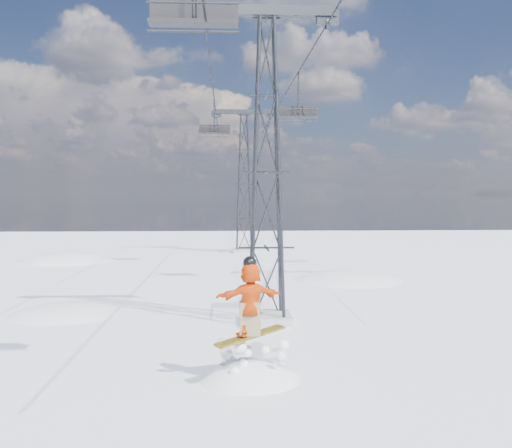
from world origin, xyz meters
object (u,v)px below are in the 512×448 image
object	(u,v)px
lift_tower_near	(266,173)
snowboarder_jump	(250,440)
lift_tower_far	(244,185)
lift_chair_near	(194,14)

from	to	relation	value
lift_tower_near	snowboarder_jump	world-z (taller)	lift_tower_near
snowboarder_jump	lift_tower_far	bearing A→B (deg)	88.40
lift_tower_near	lift_chair_near	distance (m)	8.38
lift_tower_near	snowboarder_jump	size ratio (longest dim) A/B	1.61
lift_tower_near	lift_tower_far	xyz separation A→B (m)	(0.00, 25.00, 0.00)
lift_tower_far	snowboarder_jump	world-z (taller)	lift_tower_far
snowboarder_jump	lift_tower_near	bearing A→B (deg)	82.13
lift_tower_near	lift_chair_near	world-z (taller)	lift_tower_near
lift_tower_near	snowboarder_jump	distance (m)	9.55
lift_chair_near	lift_tower_far	bearing A→B (deg)	86.11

